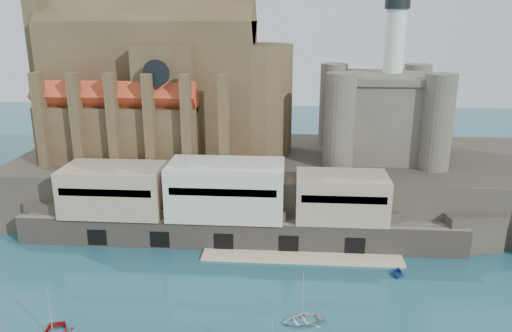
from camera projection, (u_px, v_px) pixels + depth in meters
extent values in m
plane|color=#1A4957|center=(286.00, 330.00, 57.82)|extent=(300.00, 300.00, 0.00)
cube|color=#2A251F|center=(290.00, 180.00, 94.55)|extent=(100.00, 34.00, 10.00)
cube|color=#2A251F|center=(58.00, 218.00, 82.11)|extent=(9.00, 5.00, 6.00)
cube|color=#2A251F|center=(154.00, 221.00, 80.96)|extent=(9.00, 5.00, 6.00)
cube|color=#2A251F|center=(258.00, 224.00, 79.74)|extent=(9.00, 5.00, 6.00)
cube|color=#2A251F|center=(365.00, 227.00, 78.52)|extent=(9.00, 5.00, 6.00)
cube|color=#2A251F|center=(470.00, 230.00, 77.37)|extent=(9.00, 5.00, 6.00)
cube|color=#675E52|center=(239.00, 230.00, 79.22)|extent=(70.00, 6.00, 4.50)
cube|color=#D1BC8B|center=(302.00, 257.00, 74.82)|extent=(30.00, 4.00, 0.40)
cube|color=black|center=(97.00, 237.00, 78.22)|extent=(3.00, 0.40, 2.60)
cube|color=black|center=(160.00, 239.00, 77.50)|extent=(3.00, 0.40, 2.60)
cube|color=black|center=(224.00, 241.00, 76.78)|extent=(3.00, 0.40, 2.60)
cube|color=black|center=(289.00, 243.00, 76.07)|extent=(3.00, 0.40, 2.60)
cube|color=black|center=(355.00, 246.00, 75.35)|extent=(3.00, 0.40, 2.60)
cube|color=#9B8769|center=(115.00, 189.00, 79.87)|extent=(16.00, 9.00, 7.50)
cube|color=beige|center=(226.00, 189.00, 78.43)|extent=(18.00, 9.00, 8.50)
cube|color=#9B8769|center=(341.00, 197.00, 77.36)|extent=(14.00, 8.00, 7.00)
cube|color=#463720|center=(153.00, 87.00, 93.39)|extent=(38.00, 14.00, 24.00)
cube|color=#463720|center=(149.00, 21.00, 89.91)|extent=(38.00, 13.01, 13.01)
cylinder|color=#463720|center=(254.00, 99.00, 92.61)|extent=(14.00, 14.00, 20.00)
cube|color=#463720|center=(175.00, 98.00, 93.69)|extent=(10.00, 20.00, 20.00)
cube|color=#463720|center=(118.00, 135.00, 86.65)|extent=(28.00, 5.00, 10.00)
cube|color=#463720|center=(149.00, 114.00, 104.78)|extent=(28.00, 5.00, 10.00)
cube|color=#B83B1F|center=(115.00, 97.00, 84.73)|extent=(28.00, 5.66, 5.66)
cube|color=#B83B1F|center=(147.00, 83.00, 102.86)|extent=(28.00, 5.66, 5.66)
cube|color=#463720|center=(54.00, 76.00, 94.18)|extent=(4.00, 10.00, 28.00)
cylinder|color=black|center=(156.00, 73.00, 80.45)|extent=(4.40, 0.30, 4.40)
cube|color=#463720|center=(41.00, 121.00, 83.78)|extent=(1.60, 2.20, 16.00)
cube|color=#463720|center=(77.00, 121.00, 83.33)|extent=(1.60, 2.20, 16.00)
cube|color=#463720|center=(113.00, 122.00, 82.88)|extent=(1.60, 2.20, 16.00)
cube|color=#463720|center=(150.00, 122.00, 82.44)|extent=(1.60, 2.20, 16.00)
cube|color=#463720|center=(187.00, 123.00, 81.99)|extent=(1.60, 2.20, 16.00)
cube|color=#463720|center=(224.00, 123.00, 81.55)|extent=(1.60, 2.20, 16.00)
cube|color=#4A463A|center=(380.00, 118.00, 90.87)|extent=(16.00, 16.00, 14.00)
cube|color=#4A463A|center=(383.00, 77.00, 88.72)|extent=(17.00, 17.00, 1.20)
cylinder|color=#4A463A|center=(339.00, 121.00, 83.52)|extent=(5.20, 5.20, 16.00)
cylinder|color=#4A463A|center=(437.00, 122.00, 82.37)|extent=(5.20, 5.20, 16.00)
cylinder|color=#4A463A|center=(333.00, 105.00, 98.79)|extent=(5.20, 5.20, 16.00)
cylinder|color=#4A463A|center=(415.00, 106.00, 97.64)|extent=(5.20, 5.20, 16.00)
cylinder|color=silver|center=(394.00, 44.00, 88.87)|extent=(3.60, 3.60, 12.00)
cylinder|color=black|center=(398.00, 3.00, 86.83)|extent=(4.40, 4.40, 2.00)
imported|color=silver|center=(302.00, 322.00, 59.35)|extent=(2.30, 3.81, 5.14)
imported|color=#14239D|center=(397.00, 275.00, 70.02)|extent=(2.81, 2.13, 2.89)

